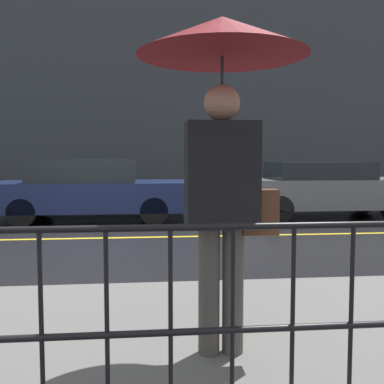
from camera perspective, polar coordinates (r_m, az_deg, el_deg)
ground_plane at (r=8.43m, az=-12.62°, el=-5.77°), size 80.00×80.00×0.00m
sidewalk_near at (r=3.73m, az=-21.89°, el=-17.83°), size 28.00×2.74×0.15m
sidewalk_far at (r=12.82m, az=-10.31°, el=-1.96°), size 28.00×1.82×0.15m
lane_marking at (r=8.43m, az=-12.62°, el=-5.74°), size 25.20×0.12×0.01m
building_storefront at (r=13.92m, az=-10.15°, el=11.66°), size 28.00×0.30×6.51m
pedestrian at (r=2.98m, az=3.92°, el=12.86°), size 1.11×1.11×2.22m
car_navy at (r=10.70m, az=-12.72°, el=0.32°), size 4.51×1.89×1.44m
car_grey at (r=11.47m, az=16.29°, el=0.41°), size 4.42×1.80×1.37m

